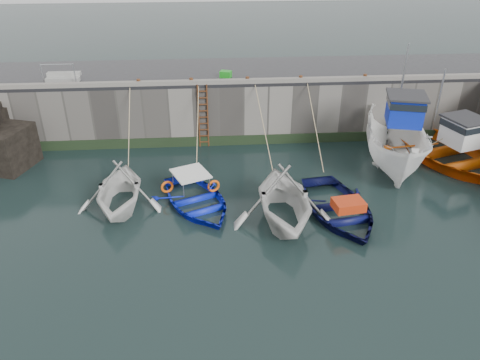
{
  "coord_description": "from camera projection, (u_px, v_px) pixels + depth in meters",
  "views": [
    {
      "loc": [
        -1.83,
        -11.76,
        9.92
      ],
      "look_at": [
        -0.63,
        4.05,
        1.2
      ],
      "focal_mm": 35.0,
      "sensor_mm": 36.0,
      "label": 1
    }
  ],
  "objects": [
    {
      "name": "ground",
      "position": [
        269.0,
        271.0,
        15.17
      ],
      "size": [
        120.0,
        120.0,
        0.0
      ],
      "primitive_type": "plane",
      "color": "black",
      "rests_on": "ground"
    },
    {
      "name": "quay_back",
      "position": [
        240.0,
        100.0,
        25.37
      ],
      "size": [
        30.0,
        5.0,
        3.0
      ],
      "primitive_type": "cube",
      "color": "slate",
      "rests_on": "ground"
    },
    {
      "name": "road_back",
      "position": [
        240.0,
        71.0,
        24.61
      ],
      "size": [
        30.0,
        5.0,
        0.16
      ],
      "primitive_type": "cube",
      "color": "black",
      "rests_on": "quay_back"
    },
    {
      "name": "kerb_back",
      "position": [
        243.0,
        81.0,
        22.47
      ],
      "size": [
        30.0,
        0.3,
        0.2
      ],
      "primitive_type": "cube",
      "color": "slate",
      "rests_on": "road_back"
    },
    {
      "name": "algae_back",
      "position": [
        244.0,
        140.0,
        23.76
      ],
      "size": [
        30.0,
        0.08,
        0.5
      ],
      "primitive_type": "cube",
      "color": "black",
      "rests_on": "ground"
    },
    {
      "name": "ladder",
      "position": [
        203.0,
        117.0,
        22.94
      ],
      "size": [
        0.51,
        0.08,
        3.2
      ],
      "color": "#3F1E0F",
      "rests_on": "ground"
    },
    {
      "name": "boat_near_white",
      "position": [
        121.0,
        206.0,
        18.66
      ],
      "size": [
        3.63,
        4.2,
        2.2
      ],
      "primitive_type": "imported",
      "rotation": [
        0.0,
        0.0,
        0.01
      ],
      "color": "silver",
      "rests_on": "ground"
    },
    {
      "name": "boat_near_white_rope",
      "position": [
        134.0,
        161.0,
        22.2
      ],
      "size": [
        0.04,
        4.05,
        3.1
      ],
      "primitive_type": null,
      "color": "tan",
      "rests_on": "ground"
    },
    {
      "name": "boat_near_blue",
      "position": [
        197.0,
        205.0,
        18.76
      ],
      "size": [
        4.63,
        5.29,
        0.91
      ],
      "primitive_type": "imported",
      "rotation": [
        0.0,
        0.0,
        0.4
      ],
      "color": "#0D1FCC",
      "rests_on": "ground"
    },
    {
      "name": "boat_near_blue_rope",
      "position": [
        197.0,
        160.0,
        22.35
      ],
      "size": [
        0.04,
        4.14,
        3.1
      ],
      "primitive_type": null,
      "color": "tan",
      "rests_on": "ground"
    },
    {
      "name": "boat_near_blacktrim",
      "position": [
        283.0,
        220.0,
        17.81
      ],
      "size": [
        4.19,
        4.84,
        2.52
      ],
      "primitive_type": "imported",
      "rotation": [
        0.0,
        0.0,
        0.01
      ],
      "color": "silver",
      "rests_on": "ground"
    },
    {
      "name": "boat_near_blacktrim_rope",
      "position": [
        267.0,
        164.0,
        21.98
      ],
      "size": [
        0.04,
        5.24,
        3.1
      ],
      "primitive_type": null,
      "color": "tan",
      "rests_on": "ground"
    },
    {
      "name": "boat_near_navy",
      "position": [
        337.0,
        213.0,
        18.22
      ],
      "size": [
        4.12,
        5.29,
        1.0
      ],
      "primitive_type": "imported",
      "rotation": [
        0.0,
        0.0,
        0.14
      ],
      "color": "#0A0D3F",
      "rests_on": "ground"
    },
    {
      "name": "boat_near_navy_rope",
      "position": [
        312.0,
        161.0,
        22.26
      ],
      "size": [
        0.04,
        4.99,
        3.1
      ],
      "primitive_type": null,
      "color": "tan",
      "rests_on": "ground"
    },
    {
      "name": "boat_far_white",
      "position": [
        396.0,
        143.0,
        21.27
      ],
      "size": [
        4.3,
        7.4,
        5.69
      ],
      "rotation": [
        0.0,
        0.0,
        -0.26
      ],
      "color": "white",
      "rests_on": "ground"
    },
    {
      "name": "boat_far_orange",
      "position": [
        448.0,
        152.0,
        22.07
      ],
      "size": [
        6.79,
        8.09,
        4.44
      ],
      "rotation": [
        0.0,
        0.0,
        0.3
      ],
      "color": "#D6550B",
      "rests_on": "ground"
    },
    {
      "name": "fish_crate",
      "position": [
        226.0,
        74.0,
        23.31
      ],
      "size": [
        0.64,
        0.56,
        0.32
      ],
      "primitive_type": "cube",
      "rotation": [
        0.0,
        0.0,
        -0.35
      ],
      "color": "#1B951D",
      "rests_on": "road_back"
    },
    {
      "name": "railing",
      "position": [
        63.0,
        76.0,
        22.8
      ],
      "size": [
        1.6,
        1.05,
        1.0
      ],
      "color": "#A5A8AD",
      "rests_on": "road_back"
    },
    {
      "name": "bollard_a",
      "position": [
        139.0,
        82.0,
        22.21
      ],
      "size": [
        0.18,
        0.18,
        0.28
      ],
      "primitive_type": "cylinder",
      "color": "#3F1E0F",
      "rests_on": "road_back"
    },
    {
      "name": "bollard_b",
      "position": [
        191.0,
        81.0,
        22.37
      ],
      "size": [
        0.18,
        0.18,
        0.28
      ],
      "primitive_type": "cylinder",
      "color": "#3F1E0F",
      "rests_on": "road_back"
    },
    {
      "name": "bollard_c",
      "position": [
        247.0,
        80.0,
        22.55
      ],
      "size": [
        0.18,
        0.18,
        0.28
      ],
      "primitive_type": "cylinder",
      "color": "#3F1E0F",
      "rests_on": "road_back"
    },
    {
      "name": "bollard_d",
      "position": [
        301.0,
        78.0,
        22.72
      ],
      "size": [
        0.18,
        0.18,
        0.28
      ],
      "primitive_type": "cylinder",
      "color": "#3F1E0F",
      "rests_on": "road_back"
    },
    {
      "name": "bollard_e",
      "position": [
        365.0,
        77.0,
        22.94
      ],
      "size": [
        0.18,
        0.18,
        0.28
      ],
      "primitive_type": "cylinder",
      "color": "#3F1E0F",
      "rests_on": "road_back"
    }
  ]
}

